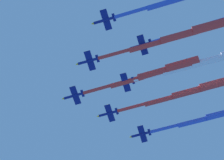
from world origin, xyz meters
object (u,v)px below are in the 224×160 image
jet_port_mid (209,60)px  jet_lead (154,73)px  jet_port_outer (223,113)px  jet_port_inner (179,35)px  jet_starboard_inner (188,92)px

jet_port_mid → jet_lead: bearing=89.6°
jet_port_outer → jet_port_inner: bearing=163.7°
jet_lead → jet_port_mid: (-0.16, -22.94, -0.46)m
jet_lead → jet_port_outer: jet_port_outer is taller
jet_port_inner → jet_starboard_inner: jet_starboard_inner is taller
jet_port_mid → jet_port_outer: bearing=-4.6°
jet_lead → jet_starboard_inner: jet_starboard_inner is taller
jet_starboard_inner → jet_lead: bearing=137.7°
jet_starboard_inner → jet_port_outer: jet_starboard_inner is taller
jet_port_inner → jet_port_outer: size_ratio=1.02×
jet_lead → jet_port_mid: jet_lead is taller
jet_lead → jet_starboard_inner: 18.51m
jet_port_inner → jet_port_outer: 42.86m
jet_lead → jet_port_mid: 22.94m
jet_lead → jet_starboard_inner: (13.59, -12.39, 2.12)m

